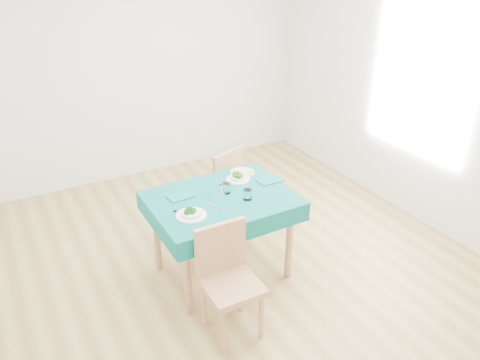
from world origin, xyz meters
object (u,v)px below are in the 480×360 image
table (222,236)px  bowl_far (238,177)px  bowl_near (191,212)px  side_plate (242,173)px  chair_far (216,183)px  chair_near (232,279)px

table → bowl_far: bowl_far is taller
bowl_near → side_plate: bearing=32.5°
bowl_far → side_plate: 0.14m
table → bowl_near: (-0.33, -0.15, 0.41)m
bowl_near → bowl_far: (0.60, 0.35, -0.00)m
table → chair_far: bearing=66.7°
bowl_far → chair_near: bearing=-121.7°
bowl_far → chair_far: bearing=84.3°
chair_far → side_plate: 0.54m
chair_far → chair_near: bearing=48.0°
chair_far → bowl_far: size_ratio=4.57×
chair_near → bowl_far: bearing=59.7°
side_plate → chair_far: bearing=95.7°
side_plate → chair_near: bearing=-123.5°
bowl_far → side_plate: (0.10, 0.10, -0.03)m
chair_near → bowl_near: 0.60m
chair_far → bowl_far: chair_far is taller
table → bowl_far: (0.27, 0.20, 0.41)m
table → side_plate: (0.37, 0.29, 0.38)m
chair_far → bowl_near: chair_far is taller
chair_near → chair_far: chair_near is taller
bowl_near → chair_near: bearing=-82.3°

